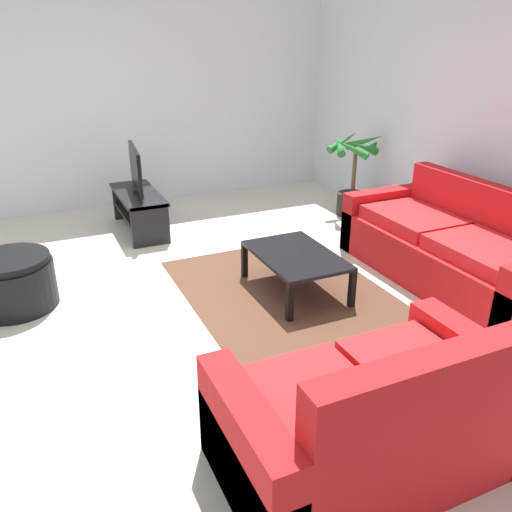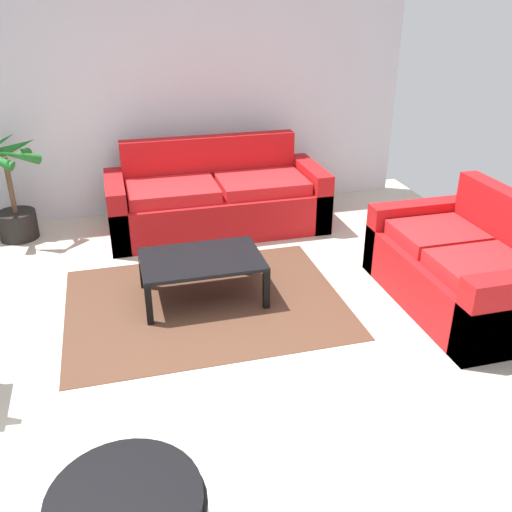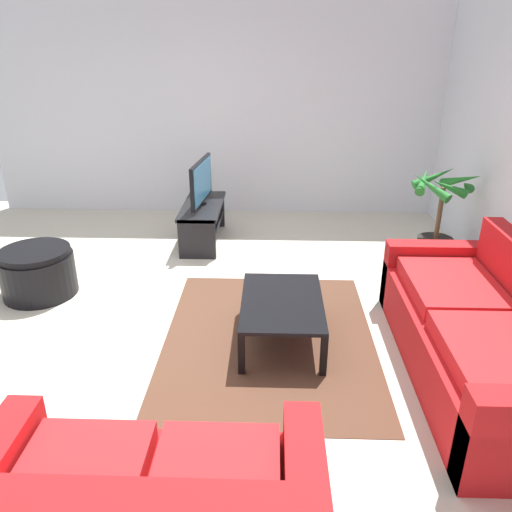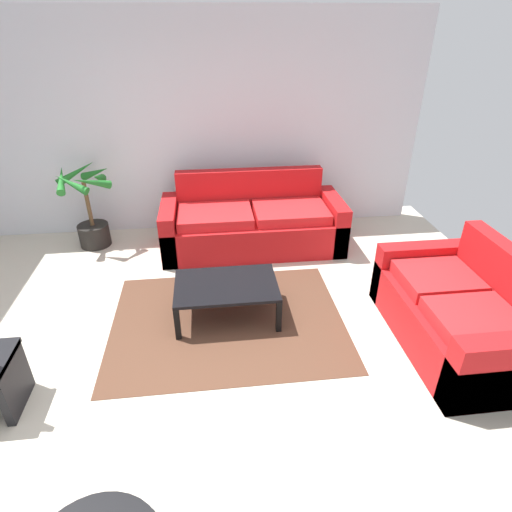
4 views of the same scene
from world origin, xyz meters
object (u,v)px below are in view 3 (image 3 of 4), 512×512
tv_stand (203,217)px  coffee_table (282,305)px  tv (202,182)px  potted_palm (438,224)px  ottoman (38,272)px  couch_main (481,339)px

tv_stand → coffee_table: tv_stand is taller
tv_stand → coffee_table: (2.13, 0.91, 0.02)m
tv → tv_stand: bearing=-96.2°
coffee_table → potted_palm: 2.32m
tv_stand → tv: size_ratio=1.29×
coffee_table → ottoman: 2.41m
tv → potted_palm: 2.66m
ottoman → potted_palm: bearing=102.4°
coffee_table → ottoman: (-0.72, -2.30, -0.09)m
tv_stand → potted_palm: 2.65m
couch_main → tv: 3.46m
tv → coffee_table: bearing=23.2°
tv_stand → potted_palm: bearing=78.4°
couch_main → potted_palm: size_ratio=2.14×
tv → potted_palm: (0.53, 2.59, -0.29)m
ottoman → tv_stand: bearing=135.3°
couch_main → ottoman: couch_main is taller
tv_stand → ottoman: tv_stand is taller
couch_main → potted_palm: 2.03m
tv → couch_main: bearing=42.5°
tv → coffee_table: tv is taller
couch_main → tv: bearing=-137.5°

